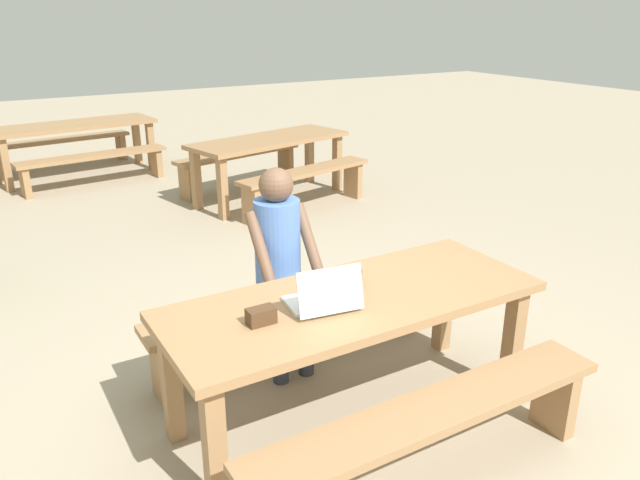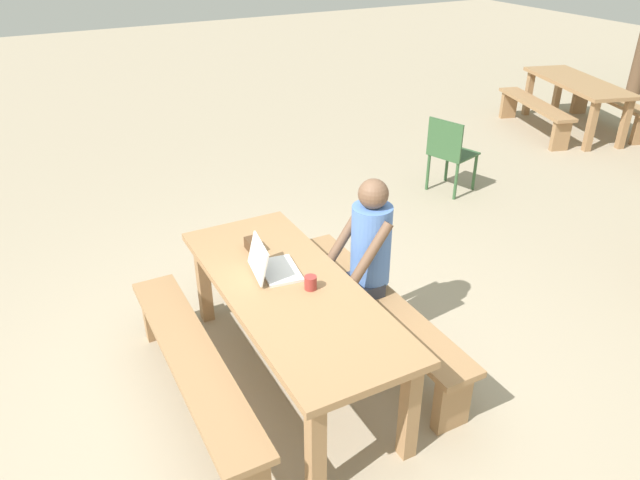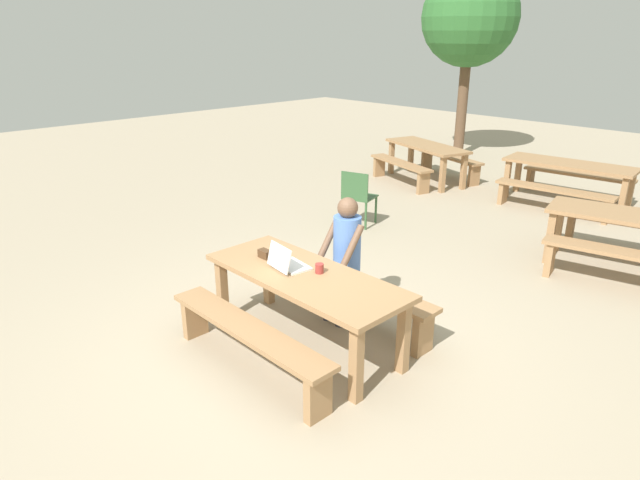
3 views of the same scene
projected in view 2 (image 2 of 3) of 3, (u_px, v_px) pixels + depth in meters
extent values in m
plane|color=tan|center=(292.00, 376.00, 4.19)|extent=(30.00, 30.00, 0.00)
cube|color=#9E754C|center=(290.00, 290.00, 3.85)|extent=(2.06, 0.81, 0.05)
cube|color=#9E754C|center=(204.00, 281.00, 4.62)|extent=(0.09, 0.09, 0.69)
cube|color=#9E754C|center=(316.00, 450.00, 3.18)|extent=(0.09, 0.09, 0.69)
cube|color=#9E754C|center=(276.00, 262.00, 4.87)|extent=(0.09, 0.09, 0.69)
cube|color=#9E754C|center=(409.00, 410.00, 3.43)|extent=(0.09, 0.09, 0.69)
cube|color=#9E754C|center=(193.00, 357.00, 3.71)|extent=(1.95, 0.30, 0.05)
cube|color=#9E754C|center=(160.00, 313.00, 4.50)|extent=(0.08, 0.24, 0.41)
cube|color=#9E754C|center=(377.00, 299.00, 4.26)|extent=(1.95, 0.30, 0.05)
cube|color=#9E754C|center=(319.00, 269.00, 5.05)|extent=(0.08, 0.24, 0.41)
cube|color=#9E754C|center=(452.00, 401.00, 3.69)|extent=(0.08, 0.24, 0.41)
cube|color=white|center=(280.00, 270.00, 3.99)|extent=(0.37, 0.28, 0.02)
cube|color=white|center=(258.00, 258.00, 3.89)|extent=(0.35, 0.11, 0.23)
cube|color=black|center=(259.00, 258.00, 3.89)|extent=(0.32, 0.10, 0.21)
cube|color=#4C331E|center=(253.00, 245.00, 4.23)|extent=(0.14, 0.08, 0.08)
cylinder|color=#99332D|center=(311.00, 283.00, 3.80)|extent=(0.08, 0.08, 0.09)
cylinder|color=#333847|center=(341.00, 315.00, 4.44)|extent=(0.10, 0.10, 0.45)
cylinder|color=#333847|center=(353.00, 328.00, 4.30)|extent=(0.10, 0.10, 0.45)
cube|color=#333847|center=(358.00, 288.00, 4.28)|extent=(0.28, 0.28, 0.12)
cylinder|color=#517AC6|center=(371.00, 244.00, 4.16)|extent=(0.28, 0.28, 0.58)
cylinder|color=brown|center=(347.00, 232.00, 4.22)|extent=(0.07, 0.32, 0.41)
cylinder|color=brown|center=(371.00, 252.00, 3.97)|extent=(0.07, 0.32, 0.41)
sphere|color=brown|center=(373.00, 194.00, 3.97)|extent=(0.21, 0.21, 0.21)
cube|color=#335933|center=(453.00, 153.00, 6.78)|extent=(0.55, 0.55, 0.02)
cube|color=#335933|center=(445.00, 139.00, 6.55)|extent=(0.43, 0.15, 0.42)
cylinder|color=#335933|center=(475.00, 172.00, 6.89)|extent=(0.04, 0.04, 0.43)
cylinder|color=#335933|center=(447.00, 163.00, 7.13)|extent=(0.04, 0.04, 0.43)
cylinder|color=#335933|center=(456.00, 181.00, 6.66)|extent=(0.04, 0.04, 0.43)
cylinder|color=#335933|center=(428.00, 172.00, 6.89)|extent=(0.04, 0.04, 0.43)
cube|color=#9E754C|center=(578.00, 82.00, 8.54)|extent=(2.00, 1.21, 0.05)
cube|color=#9E754C|center=(529.00, 93.00, 9.39)|extent=(0.11, 0.11, 0.68)
cube|color=#9E754C|center=(591.00, 126.00, 7.96)|extent=(0.11, 0.11, 0.68)
cube|color=#9E754C|center=(558.00, 92.00, 9.48)|extent=(0.11, 0.11, 0.68)
cube|color=#9E754C|center=(625.00, 124.00, 8.04)|extent=(0.11, 0.11, 0.68)
cube|color=#9E754C|center=(535.00, 104.00, 8.57)|extent=(1.70, 0.77, 0.05)
cube|color=#9E754C|center=(509.00, 105.00, 9.32)|extent=(0.15, 0.25, 0.41)
cube|color=#9E754C|center=(560.00, 136.00, 8.04)|extent=(0.15, 0.25, 0.41)
cube|color=#9E754C|center=(612.00, 99.00, 8.78)|extent=(1.70, 0.77, 0.05)
cube|color=#9E754C|center=(580.00, 100.00, 9.53)|extent=(0.15, 0.25, 0.41)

